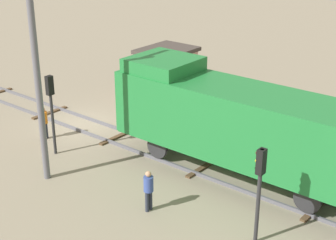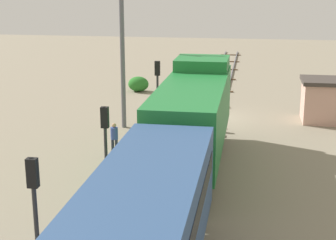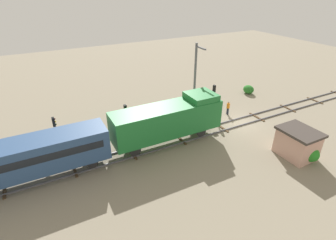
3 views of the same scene
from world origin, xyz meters
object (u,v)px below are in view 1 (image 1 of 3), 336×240
object	(u,v)px
worker_by_signal	(149,188)
relay_hut	(167,69)
catenary_mast	(39,78)
traffic_signal_near	(51,100)
locomotive	(232,119)
traffic_signal_mid	(260,178)
worker_near_track	(44,121)

from	to	relation	value
worker_by_signal	relay_hut	size ratio (longest dim) A/B	0.49
catenary_mast	worker_by_signal	bearing A→B (deg)	98.17
traffic_signal_near	relay_hut	bearing A→B (deg)	-170.37
locomotive	traffic_signal_near	distance (m)	8.41
traffic_signal_mid	worker_near_track	size ratio (longest dim) A/B	2.12
catenary_mast	locomotive	bearing A→B (deg)	128.76
catenary_mast	relay_hut	size ratio (longest dim) A/B	2.46
worker_by_signal	worker_near_track	bearing A→B (deg)	90.44
worker_by_signal	catenary_mast	world-z (taller)	catenary_mast
locomotive	worker_near_track	size ratio (longest dim) A/B	6.82
locomotive	worker_by_signal	distance (m)	4.67
traffic_signal_mid	worker_near_track	distance (m)	12.93
worker_near_track	relay_hut	xyz separation A→B (m)	(-9.90, -0.06, 0.40)
catenary_mast	relay_hut	distance (m)	13.29
traffic_signal_mid	relay_hut	world-z (taller)	traffic_signal_mid
traffic_signal_mid	worker_near_track	xyz separation A→B (m)	(-1.00, -12.80, -1.53)
locomotive	worker_by_signal	size ratio (longest dim) A/B	6.82
traffic_signal_mid	worker_near_track	bearing A→B (deg)	-94.47
worker_near_track	worker_by_signal	xyz separation A→B (m)	(1.80, 8.55, 0.00)
worker_near_track	catenary_mast	bearing A→B (deg)	-17.33
worker_by_signal	relay_hut	distance (m)	14.54
locomotive	traffic_signal_near	bearing A→B (deg)	-67.65
traffic_signal_near	worker_near_track	bearing A→B (deg)	-114.51
worker_by_signal	traffic_signal_mid	bearing A→B (deg)	-67.02
worker_by_signal	relay_hut	xyz separation A→B (m)	(-11.70, -8.62, 0.40)
locomotive	traffic_signal_near	xyz separation A→B (m)	(3.20, -7.78, -0.06)
traffic_signal_mid	catenary_mast	bearing A→B (deg)	-80.70
locomotive	relay_hut	xyz separation A→B (m)	(-7.50, -9.60, -1.38)
traffic_signal_near	catenary_mast	xyz separation A→B (m)	(1.74, 1.63, 1.84)
relay_hut	catenary_mast	bearing A→B (deg)	15.46
traffic_signal_near	traffic_signal_mid	world-z (taller)	traffic_signal_near
locomotive	worker_near_track	xyz separation A→B (m)	(2.40, -9.54, -1.78)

